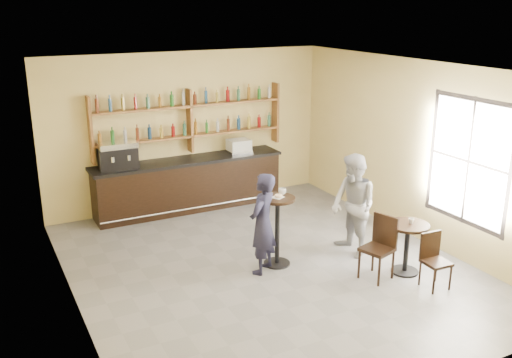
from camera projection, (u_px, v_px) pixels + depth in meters
name	position (u px, v px, depth m)	size (l,w,h in m)	color
floor	(267.00, 267.00, 9.31)	(7.00, 7.00, 0.00)	slate
ceiling	(269.00, 69.00, 8.36)	(7.00, 7.00, 0.00)	white
wall_back	(188.00, 130.00, 11.81)	(7.00, 7.00, 0.00)	#DFC97E
wall_front	(429.00, 260.00, 5.86)	(7.00, 7.00, 0.00)	#DFC97E
wall_left	(68.00, 203.00, 7.53)	(7.00, 7.00, 0.00)	#DFC97E
wall_right	(416.00, 151.00, 10.14)	(7.00, 7.00, 0.00)	#DFC97E
window_pane	(469.00, 162.00, 9.09)	(2.00, 2.00, 0.00)	white
window_frame	(468.00, 162.00, 9.09)	(0.04, 1.70, 2.10)	black
shelf_unit	(190.00, 121.00, 11.63)	(4.00, 0.26, 1.40)	brown
liquor_bottles	(190.00, 113.00, 11.58)	(3.68, 0.10, 1.00)	#8C5919
bar_counter	(189.00, 184.00, 11.76)	(3.96, 0.77, 1.07)	black
espresso_machine	(118.00, 155.00, 10.90)	(0.72, 0.46, 0.51)	black
pastry_case	(239.00, 146.00, 12.06)	(0.47, 0.38, 0.28)	silver
pedestal_table	(277.00, 231.00, 9.23)	(0.57, 0.57, 1.17)	black
napkin	(278.00, 197.00, 9.05)	(0.17, 0.17, 0.00)	white
donut	(279.00, 196.00, 9.04)	(0.13, 0.13, 0.05)	tan
cup_pedestal	(282.00, 191.00, 9.18)	(0.13, 0.13, 0.10)	white
man_main	(263.00, 224.00, 8.91)	(0.60, 0.39, 1.64)	black
cafe_table	(406.00, 248.00, 9.00)	(0.65, 0.65, 0.83)	black
cup_cafe	(411.00, 221.00, 8.89)	(0.09, 0.09, 0.08)	white
chair_west	(377.00, 249.00, 8.78)	(0.43, 0.43, 1.00)	black
chair_south	(436.00, 262.00, 8.51)	(0.37, 0.37, 0.85)	black
patron_second	(353.00, 206.00, 9.54)	(0.85, 0.66, 1.75)	gray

